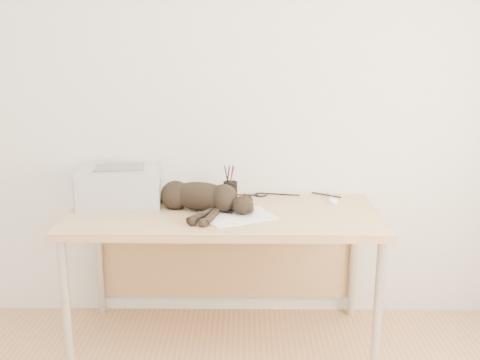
{
  "coord_description": "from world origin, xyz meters",
  "views": [
    {
      "loc": [
        0.11,
        -1.25,
        1.57
      ],
      "look_at": [
        0.09,
        1.34,
        0.92
      ],
      "focal_mm": 40.0,
      "sensor_mm": 36.0,
      "label": 1
    }
  ],
  "objects_px": {
    "desk": "(224,231)",
    "cat": "(197,198)",
    "mug": "(178,192)",
    "mouse": "(333,199)",
    "printer": "(120,185)",
    "pen_cup": "(230,191)"
  },
  "relations": [
    {
      "from": "desk",
      "to": "cat",
      "type": "relative_size",
      "value": 2.44
    },
    {
      "from": "mug",
      "to": "mouse",
      "type": "distance_m",
      "value": 0.86
    },
    {
      "from": "printer",
      "to": "cat",
      "type": "height_order",
      "value": "printer"
    },
    {
      "from": "printer",
      "to": "pen_cup",
      "type": "bearing_deg",
      "value": 4.49
    },
    {
      "from": "cat",
      "to": "mouse",
      "type": "bearing_deg",
      "value": 32.46
    },
    {
      "from": "cat",
      "to": "mug",
      "type": "xyz_separation_m",
      "value": [
        -0.12,
        0.18,
        -0.02
      ]
    },
    {
      "from": "printer",
      "to": "cat",
      "type": "bearing_deg",
      "value": -17.82
    },
    {
      "from": "mug",
      "to": "pen_cup",
      "type": "relative_size",
      "value": 0.56
    },
    {
      "from": "pen_cup",
      "to": "mug",
      "type": "bearing_deg",
      "value": -178.87
    },
    {
      "from": "printer",
      "to": "mouse",
      "type": "relative_size",
      "value": 4.7
    },
    {
      "from": "desk",
      "to": "mug",
      "type": "relative_size",
      "value": 14.42
    },
    {
      "from": "cat",
      "to": "pen_cup",
      "type": "xyz_separation_m",
      "value": [
        0.17,
        0.18,
        -0.01
      ]
    },
    {
      "from": "cat",
      "to": "mouse",
      "type": "height_order",
      "value": "cat"
    },
    {
      "from": "mug",
      "to": "printer",
      "type": "bearing_deg",
      "value": -172.38
    },
    {
      "from": "pen_cup",
      "to": "printer",
      "type": "bearing_deg",
      "value": -175.51
    },
    {
      "from": "printer",
      "to": "cat",
      "type": "relative_size",
      "value": 0.72
    },
    {
      "from": "cat",
      "to": "mouse",
      "type": "distance_m",
      "value": 0.75
    },
    {
      "from": "pen_cup",
      "to": "cat",
      "type": "bearing_deg",
      "value": -132.19
    },
    {
      "from": "desk",
      "to": "printer",
      "type": "relative_size",
      "value": 3.4
    },
    {
      "from": "desk",
      "to": "cat",
      "type": "distance_m",
      "value": 0.25
    },
    {
      "from": "desk",
      "to": "printer",
      "type": "distance_m",
      "value": 0.62
    },
    {
      "from": "cat",
      "to": "pen_cup",
      "type": "distance_m",
      "value": 0.25
    }
  ]
}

